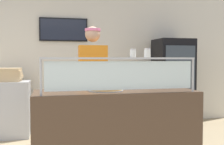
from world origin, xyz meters
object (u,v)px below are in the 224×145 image
at_px(pizza_server, 102,88).
at_px(drink_fridge, 173,83).
at_px(parmesan_shaker, 133,54).
at_px(pizza_tray, 106,89).
at_px(pepper_flake_shaker, 147,53).
at_px(pizza_box_stack, 8,75).
at_px(worker_figure, 93,82).

distance_m(pizza_server, drink_fridge, 2.57).
bearing_deg(parmesan_shaker, pizza_tray, 131.46).
bearing_deg(parmesan_shaker, pizza_server, 138.77).
height_order(parmesan_shaker, drink_fridge, drink_fridge).
distance_m(parmesan_shaker, drink_fridge, 2.63).
relative_size(pizza_server, drink_fridge, 0.16).
xyz_separation_m(pizza_tray, pepper_flake_shaker, (0.40, -0.27, 0.41)).
distance_m(pizza_tray, pizza_box_stack, 2.23).
bearing_deg(drink_fridge, pizza_box_stack, -179.18).
relative_size(worker_figure, pizza_box_stack, 3.92).
bearing_deg(worker_figure, parmesan_shaker, -72.85).
bearing_deg(pepper_flake_shaker, pizza_box_stack, 129.76).
bearing_deg(pizza_box_stack, parmesan_shaker, -52.97).
relative_size(pizza_server, pizza_box_stack, 0.62).
bearing_deg(pizza_tray, worker_figure, 93.94).
xyz_separation_m(worker_figure, pizza_box_stack, (-1.27, 1.15, 0.05)).
xyz_separation_m(pizza_tray, worker_figure, (-0.04, 0.65, 0.04)).
height_order(parmesan_shaker, pepper_flake_shaker, pepper_flake_shaker).
bearing_deg(drink_fridge, parmesan_shaker, -125.06).
distance_m(pepper_flake_shaker, pizza_box_stack, 2.70).
relative_size(parmesan_shaker, worker_figure, 0.05).
bearing_deg(parmesan_shaker, drink_fridge, 54.94).
bearing_deg(pizza_tray, pizza_box_stack, 126.32).
xyz_separation_m(pizza_server, pizza_box_stack, (-1.27, 1.81, 0.06)).
bearing_deg(pizza_box_stack, pepper_flake_shaker, -50.24).
relative_size(parmesan_shaker, pizza_box_stack, 0.20).
distance_m(pizza_server, worker_figure, 0.67).
bearing_deg(parmesan_shaker, worker_figure, 107.15).
height_order(pizza_tray, worker_figure, worker_figure).
distance_m(parmesan_shaker, pizza_box_stack, 2.61).
distance_m(pizza_server, parmesan_shaker, 0.54).
relative_size(pizza_tray, pizza_box_stack, 0.89).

